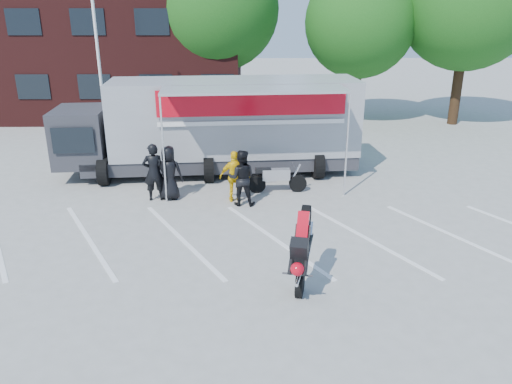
{
  "coord_description": "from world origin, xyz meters",
  "views": [
    {
      "loc": [
        -0.4,
        -10.71,
        5.64
      ],
      "look_at": [
        -0.27,
        0.99,
        1.3
      ],
      "focal_mm": 35.0,
      "sensor_mm": 36.0,
      "label": 1
    }
  ],
  "objects_px": {
    "flagpole": "(101,23)",
    "tree_mid": "(360,22)",
    "stunt_bike_rider": "(303,280)",
    "parked_motorcycle": "(277,192)",
    "spectator_hivis": "(235,177)",
    "transporter_truck": "(222,172)",
    "spectator_leather_c": "(241,178)",
    "tree_right": "(469,2)",
    "spectator_leather_b": "(154,172)",
    "spectator_leather_a": "(169,173)",
    "tree_left": "(218,9)"
  },
  "relations": [
    {
      "from": "stunt_bike_rider",
      "to": "spectator_leather_a",
      "type": "distance_m",
      "value": 6.27
    },
    {
      "from": "tree_mid",
      "to": "stunt_bike_rider",
      "type": "relative_size",
      "value": 3.96
    },
    {
      "from": "stunt_bike_rider",
      "to": "spectator_leather_a",
      "type": "bearing_deg",
      "value": 138.91
    },
    {
      "from": "transporter_truck",
      "to": "spectator_leather_a",
      "type": "xyz_separation_m",
      "value": [
        -1.47,
        -2.67,
        0.85
      ]
    },
    {
      "from": "tree_right",
      "to": "parked_motorcycle",
      "type": "bearing_deg",
      "value": -133.56
    },
    {
      "from": "flagpole",
      "to": "tree_mid",
      "type": "distance_m",
      "value": 12.31
    },
    {
      "from": "stunt_bike_rider",
      "to": "spectator_hivis",
      "type": "distance_m",
      "value": 5.12
    },
    {
      "from": "spectator_leather_c",
      "to": "spectator_leather_b",
      "type": "bearing_deg",
      "value": -4.87
    },
    {
      "from": "parked_motorcycle",
      "to": "stunt_bike_rider",
      "type": "bearing_deg",
      "value": 179.06
    },
    {
      "from": "spectator_leather_a",
      "to": "spectator_hivis",
      "type": "height_order",
      "value": "spectator_leather_a"
    },
    {
      "from": "tree_right",
      "to": "spectator_leather_b",
      "type": "bearing_deg",
      "value": -141.43
    },
    {
      "from": "flagpole",
      "to": "transporter_truck",
      "type": "height_order",
      "value": "flagpole"
    },
    {
      "from": "tree_mid",
      "to": "spectator_leather_c",
      "type": "relative_size",
      "value": 4.5
    },
    {
      "from": "tree_left",
      "to": "spectator_leather_b",
      "type": "height_order",
      "value": "tree_left"
    },
    {
      "from": "spectator_leather_a",
      "to": "spectator_leather_b",
      "type": "xyz_separation_m",
      "value": [
        -0.45,
        -0.08,
        0.05
      ]
    },
    {
      "from": "flagpole",
      "to": "stunt_bike_rider",
      "type": "distance_m",
      "value": 14.06
    },
    {
      "from": "tree_right",
      "to": "stunt_bike_rider",
      "type": "distance_m",
      "value": 19.07
    },
    {
      "from": "stunt_bike_rider",
      "to": "spectator_leather_a",
      "type": "height_order",
      "value": "spectator_leather_a"
    },
    {
      "from": "tree_right",
      "to": "spectator_leather_b",
      "type": "relative_size",
      "value": 5.05
    },
    {
      "from": "stunt_bike_rider",
      "to": "spectator_leather_a",
      "type": "relative_size",
      "value": 1.14
    },
    {
      "from": "flagpole",
      "to": "transporter_truck",
      "type": "xyz_separation_m",
      "value": [
        4.8,
        -3.42,
        -5.05
      ]
    },
    {
      "from": "flagpole",
      "to": "spectator_leather_b",
      "type": "height_order",
      "value": "flagpole"
    },
    {
      "from": "flagpole",
      "to": "tree_left",
      "type": "relative_size",
      "value": 0.93
    },
    {
      "from": "tree_left",
      "to": "tree_right",
      "type": "relative_size",
      "value": 0.95
    },
    {
      "from": "spectator_leather_b",
      "to": "stunt_bike_rider",
      "type": "bearing_deg",
      "value": 121.99
    },
    {
      "from": "tree_mid",
      "to": "spectator_leather_a",
      "type": "relative_size",
      "value": 4.5
    },
    {
      "from": "tree_right",
      "to": "parked_motorcycle",
      "type": "height_order",
      "value": "tree_right"
    },
    {
      "from": "tree_right",
      "to": "spectator_hivis",
      "type": "relative_size",
      "value": 5.7
    },
    {
      "from": "tree_right",
      "to": "tree_left",
      "type": "bearing_deg",
      "value": 172.87
    },
    {
      "from": "stunt_bike_rider",
      "to": "spectator_leather_b",
      "type": "height_order",
      "value": "spectator_leather_b"
    },
    {
      "from": "parked_motorcycle",
      "to": "spectator_hivis",
      "type": "distance_m",
      "value": 1.74
    },
    {
      "from": "flagpole",
      "to": "tree_mid",
      "type": "bearing_deg",
      "value": 23.97
    },
    {
      "from": "stunt_bike_rider",
      "to": "spectator_hivis",
      "type": "bearing_deg",
      "value": 121.47
    },
    {
      "from": "tree_mid",
      "to": "stunt_bike_rider",
      "type": "height_order",
      "value": "tree_mid"
    },
    {
      "from": "tree_left",
      "to": "parked_motorcycle",
      "type": "xyz_separation_m",
      "value": [
        2.46,
        -11.53,
        -5.57
      ]
    },
    {
      "from": "tree_mid",
      "to": "spectator_leather_a",
      "type": "xyz_separation_m",
      "value": [
        -7.92,
        -11.09,
        -4.09
      ]
    },
    {
      "from": "parked_motorcycle",
      "to": "spectator_hivis",
      "type": "bearing_deg",
      "value": 116.37
    },
    {
      "from": "flagpole",
      "to": "spectator_hivis",
      "type": "xyz_separation_m",
      "value": [
        5.37,
        -6.31,
        -4.25
      ]
    },
    {
      "from": "stunt_bike_rider",
      "to": "parked_motorcycle",
      "type": "bearing_deg",
      "value": 105.69
    },
    {
      "from": "tree_right",
      "to": "stunt_bike_rider",
      "type": "bearing_deg",
      "value": -120.68
    },
    {
      "from": "tree_left",
      "to": "spectator_leather_a",
      "type": "bearing_deg",
      "value": -94.35
    },
    {
      "from": "tree_left",
      "to": "tree_right",
      "type": "distance_m",
      "value": 12.1
    },
    {
      "from": "spectator_leather_c",
      "to": "tree_right",
      "type": "bearing_deg",
      "value": -129.76
    },
    {
      "from": "spectator_leather_b",
      "to": "spectator_hivis",
      "type": "xyz_separation_m",
      "value": [
        2.49,
        -0.15,
        -0.1
      ]
    },
    {
      "from": "transporter_truck",
      "to": "spectator_leather_c",
      "type": "distance_m",
      "value": 3.37
    },
    {
      "from": "spectator_leather_c",
      "to": "parked_motorcycle",
      "type": "bearing_deg",
      "value": -132.99
    },
    {
      "from": "parked_motorcycle",
      "to": "spectator_leather_a",
      "type": "bearing_deg",
      "value": 95.46
    },
    {
      "from": "tree_mid",
      "to": "parked_motorcycle",
      "type": "distance_m",
      "value": 12.49
    },
    {
      "from": "flagpole",
      "to": "tree_right",
      "type": "relative_size",
      "value": 0.88
    },
    {
      "from": "flagpole",
      "to": "spectator_leather_b",
      "type": "bearing_deg",
      "value": -64.99
    }
  ]
}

